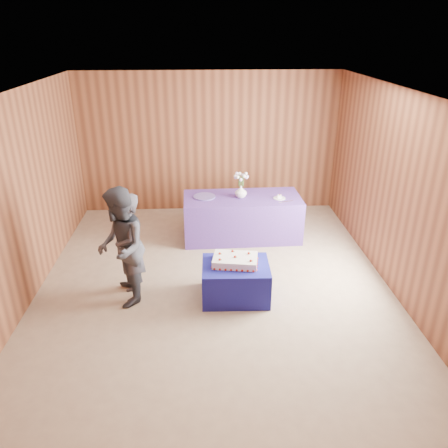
{
  "coord_description": "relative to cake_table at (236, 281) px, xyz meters",
  "views": [
    {
      "loc": [
        -0.15,
        -5.35,
        3.41
      ],
      "look_at": [
        0.14,
        0.1,
        0.94
      ],
      "focal_mm": 35.0,
      "sensor_mm": 36.0,
      "label": 1
    }
  ],
  "objects": [
    {
      "name": "guest_left",
      "position": [
        -1.4,
        0.09,
        0.5
      ],
      "size": [
        0.49,
        0.62,
        1.49
      ],
      "primitive_type": "imported",
      "rotation": [
        0.0,
        0.0,
        -1.29
      ],
      "color": "#383741",
      "rests_on": "ground"
    },
    {
      "name": "sheet_cake",
      "position": [
        -0.01,
        0.03,
        0.3
      ],
      "size": [
        0.67,
        0.51,
        0.14
      ],
      "rotation": [
        0.0,
        0.0,
        -0.16
      ],
      "color": "white",
      "rests_on": "cake_table"
    },
    {
      "name": "ground",
      "position": [
        -0.28,
        0.27,
        -0.25
      ],
      "size": [
        6.0,
        6.0,
        0.0
      ],
      "primitive_type": "plane",
      "color": "gray",
      "rests_on": "ground"
    },
    {
      "name": "cake_table",
      "position": [
        0.0,
        0.0,
        0.0
      ],
      "size": [
        0.92,
        0.72,
        0.5
      ],
      "primitive_type": "cube",
      "rotation": [
        0.0,
        0.0,
        -0.03
      ],
      "color": "navy",
      "rests_on": "ground"
    },
    {
      "name": "platter",
      "position": [
        -0.39,
        1.92,
        0.51
      ],
      "size": [
        0.4,
        0.4,
        0.02
      ],
      "primitive_type": "cylinder",
      "rotation": [
        0.0,
        0.0,
        0.08
      ],
      "color": "#584993",
      "rests_on": "serving_table"
    },
    {
      "name": "flower_spray",
      "position": [
        0.23,
        1.88,
        0.87
      ],
      "size": [
        0.25,
        0.25,
        0.19
      ],
      "color": "#356729",
      "rests_on": "vase"
    },
    {
      "name": "vase",
      "position": [
        0.23,
        1.88,
        0.6
      ],
      "size": [
        0.26,
        0.26,
        0.21
      ],
      "primitive_type": "imported",
      "rotation": [
        0.0,
        0.0,
        -0.4
      ],
      "color": "white",
      "rests_on": "serving_table"
    },
    {
      "name": "knife",
      "position": [
        0.96,
        1.63,
        0.5
      ],
      "size": [
        0.26,
        0.1,
        0.0
      ],
      "primitive_type": "cube",
      "rotation": [
        0.0,
        0.0,
        0.29
      ],
      "color": "#AEADB2",
      "rests_on": "serving_table"
    },
    {
      "name": "plate",
      "position": [
        0.88,
        1.79,
        0.51
      ],
      "size": [
        0.21,
        0.21,
        0.01
      ],
      "primitive_type": "cylinder",
      "rotation": [
        0.0,
        0.0,
        -0.03
      ],
      "color": "silver",
      "rests_on": "serving_table"
    },
    {
      "name": "serving_table",
      "position": [
        0.26,
        1.89,
        0.12
      ],
      "size": [
        2.02,
        0.95,
        0.75
      ],
      "primitive_type": "cube",
      "rotation": [
        0.0,
        0.0,
        0.02
      ],
      "color": "#58328C",
      "rests_on": "ground"
    },
    {
      "name": "room_shell",
      "position": [
        -0.28,
        0.27,
        1.55
      ],
      "size": [
        5.04,
        6.04,
        2.72
      ],
      "color": "brown",
      "rests_on": "ground"
    },
    {
      "name": "cake_slice",
      "position": [
        0.88,
        1.79,
        0.54
      ],
      "size": [
        0.07,
        0.06,
        0.08
      ],
      "rotation": [
        0.0,
        0.0,
        -0.1
      ],
      "color": "white",
      "rests_on": "plate"
    },
    {
      "name": "guest_right",
      "position": [
        -1.49,
        -0.0,
        0.55
      ],
      "size": [
        0.73,
        0.87,
        1.61
      ],
      "primitive_type": "imported",
      "rotation": [
        0.0,
        0.0,
        -1.4
      ],
      "color": "#34353E",
      "rests_on": "ground"
    }
  ]
}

